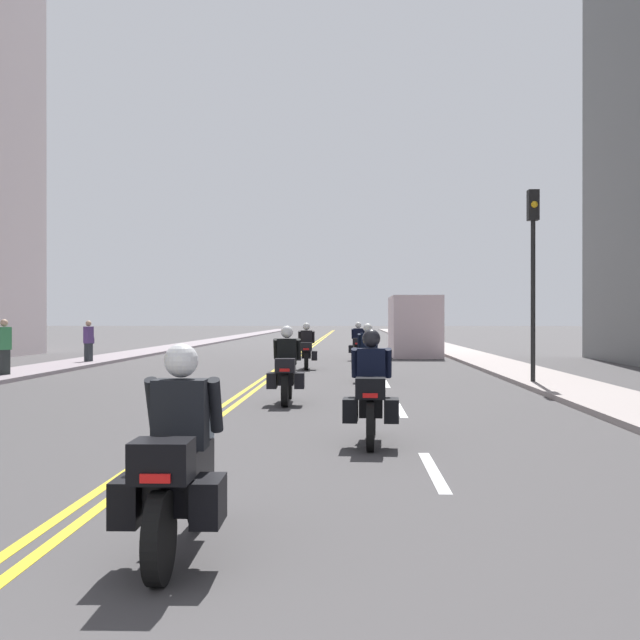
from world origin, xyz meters
The scene contains 16 objects.
ground_plane centered at (0.00, 48.00, 0.00)m, with size 264.00×264.00×0.00m, color #434142.
sidewalk_left centered at (-7.94, 48.00, 0.06)m, with size 2.15×144.00×0.12m, color gray.
sidewalk_right centered at (7.94, 48.00, 0.06)m, with size 2.15×144.00×0.12m, color #9F9390.
centreline_yellow_inner centered at (-0.12, 48.00, 0.00)m, with size 0.12×132.00×0.01m, color yellow.
centreline_yellow_outer centered at (0.12, 48.00, 0.00)m, with size 0.12×132.00×0.01m, color yellow.
lane_dashes_white centered at (3.43, 29.00, 0.00)m, with size 0.14×56.40×0.01m.
motorcycle_0 centered at (1.19, 4.70, 0.65)m, with size 0.77×2.10×1.59m.
motorcycle_1 centered at (2.76, 9.93, 0.68)m, with size 0.78×2.14×1.62m.
motorcycle_2 centered at (1.14, 15.11, 0.65)m, with size 0.77×2.26×1.62m.
motorcycle_3 centered at (2.96, 20.75, 0.65)m, with size 0.76×2.20×1.63m.
motorcycle_4 centered at (0.93, 26.01, 0.65)m, with size 0.78×2.11×1.62m.
motorcycle_5 centered at (2.80, 31.82, 0.65)m, with size 0.78×2.22×1.62m.
traffic_light_near centered at (7.26, 19.51, 3.52)m, with size 0.28×0.38×5.15m.
pedestrian_0 centered at (-7.60, 28.41, 0.87)m, with size 0.32×0.51×1.69m.
pedestrian_1 centered at (-7.72, 21.41, 0.90)m, with size 0.40×0.42×1.75m.
parked_truck centered at (5.46, 36.07, 1.27)m, with size 2.20×6.50×2.80m.
Camera 1 is at (2.47, -1.03, 1.78)m, focal length 43.57 mm.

